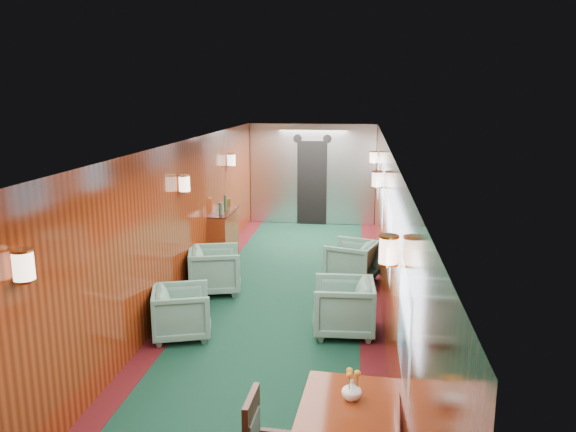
% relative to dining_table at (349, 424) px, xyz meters
% --- Properties ---
extents(room, '(12.00, 12.10, 2.40)m').
position_rel_dining_table_xyz_m(room, '(-1.11, 3.52, 0.97)').
color(room, '#0E3222').
rests_on(room, ground).
extents(bulkhead, '(2.98, 0.17, 2.39)m').
position_rel_dining_table_xyz_m(bulkhead, '(-1.11, 9.44, 0.52)').
color(bulkhead, silver).
rests_on(bulkhead, ground).
extents(windows_right, '(0.02, 8.60, 0.80)m').
position_rel_dining_table_xyz_m(windows_right, '(0.38, 3.77, 0.78)').
color(windows_right, silver).
rests_on(windows_right, ground).
extents(wall_sconces, '(2.97, 7.97, 0.25)m').
position_rel_dining_table_xyz_m(wall_sconces, '(-1.11, 4.09, 1.12)').
color(wall_sconces, '#FFE6C6').
rests_on(wall_sconces, ground).
extents(dining_table, '(0.80, 1.10, 0.79)m').
position_rel_dining_table_xyz_m(dining_table, '(0.00, 0.00, 0.00)').
color(dining_table, maroon).
rests_on(dining_table, ground).
extents(credenza, '(0.34, 1.09, 1.25)m').
position_rel_dining_table_xyz_m(credenza, '(-2.45, 6.05, -0.17)').
color(credenza, maroon).
rests_on(credenza, ground).
extents(flower_vase, '(0.16, 0.16, 0.16)m').
position_rel_dining_table_xyz_m(flower_vase, '(0.02, 0.14, 0.21)').
color(flower_vase, white).
rests_on(flower_vase, dining_table).
extents(armchair_left_near, '(0.91, 0.90, 0.66)m').
position_rel_dining_table_xyz_m(armchair_left_near, '(-2.20, 2.76, -0.34)').
color(armchair_left_near, '#225048').
rests_on(armchair_left_near, ground).
extents(armchair_left_far, '(0.97, 0.96, 0.73)m').
position_rel_dining_table_xyz_m(armchair_left_far, '(-2.21, 4.44, -0.30)').
color(armchair_left_far, '#225048').
rests_on(armchair_left_far, ground).
extents(armchair_right_near, '(0.83, 0.81, 0.72)m').
position_rel_dining_table_xyz_m(armchair_right_near, '(-0.14, 3.13, -0.31)').
color(armchair_right_near, '#225048').
rests_on(armchair_right_near, ground).
extents(armchair_right_far, '(0.96, 0.95, 0.70)m').
position_rel_dining_table_xyz_m(armchair_right_far, '(-0.08, 5.19, -0.32)').
color(armchair_right_far, '#225048').
rests_on(armchair_right_far, ground).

